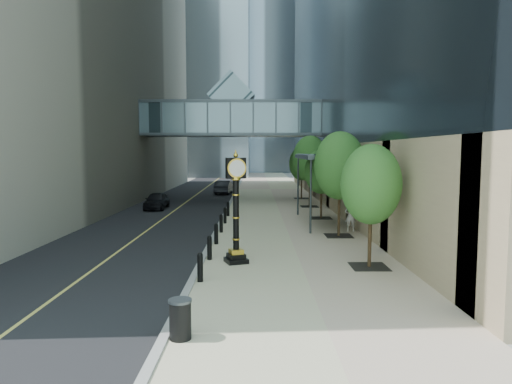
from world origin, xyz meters
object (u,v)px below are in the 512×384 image
trash_bin (180,320)px  car_far (224,187)px  street_clock (236,216)px  pedestrian (351,216)px  car_near (157,201)px

trash_bin → car_far: (-1.61, 38.18, 0.22)m
street_clock → pedestrian: bearing=29.2°
trash_bin → pedestrian: bearing=64.2°
trash_bin → pedestrian: (7.09, 14.64, 0.42)m
street_clock → pedestrian: 9.44m
car_near → pedestrian: bearing=-39.3°
trash_bin → car_near: (-5.97, 25.07, 0.17)m
car_near → car_far: car_far is taller
street_clock → car_near: bearing=91.3°
car_near → car_far: bearing=70.9°
car_far → car_near: bearing=75.9°
pedestrian → car_far: size_ratio=0.40×
car_near → car_far: 13.82m
pedestrian → car_near: size_ratio=0.44×
pedestrian → trash_bin: bearing=69.9°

